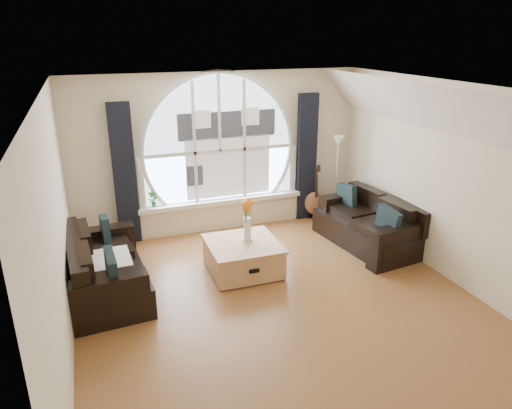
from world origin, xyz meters
name	(u,v)px	position (x,y,z in m)	size (l,w,h in m)	color
ground	(280,303)	(0.00, 0.00, 0.00)	(5.00, 5.50, 0.01)	brown
ceiling	(284,90)	(0.00, 0.00, 2.70)	(5.00, 5.50, 0.01)	silver
wall_back	(219,153)	(0.00, 2.75, 1.35)	(5.00, 0.01, 2.70)	beige
wall_front	(439,338)	(0.00, -2.75, 1.35)	(5.00, 0.01, 2.70)	beige
wall_left	(56,234)	(-2.50, 0.00, 1.35)	(0.01, 5.50, 2.70)	beige
wall_right	(451,184)	(2.50, 0.00, 1.35)	(0.01, 5.50, 2.70)	beige
attic_slope	(443,111)	(2.20, 0.00, 2.35)	(0.92, 5.50, 0.72)	silver
arched_window	(219,137)	(0.00, 2.72, 1.62)	(2.60, 0.06, 2.15)	silver
window_sill	(222,201)	(0.00, 2.65, 0.51)	(2.90, 0.22, 0.08)	white
window_frame	(220,138)	(0.00, 2.69, 1.62)	(2.76, 0.08, 2.15)	white
neighbor_house	(228,144)	(0.15, 2.71, 1.50)	(1.70, 0.02, 1.50)	silver
curtain_left	(125,175)	(-1.60, 2.63, 1.15)	(0.35, 0.12, 2.30)	black
curtain_right	(307,158)	(1.60, 2.63, 1.15)	(0.35, 0.12, 2.30)	black
sofa_left	(106,265)	(-2.05, 1.04, 0.40)	(0.90, 1.81, 0.80)	black
sofa_right	(367,222)	(2.03, 1.18, 0.40)	(0.90, 1.80, 0.80)	black
coffee_chest	(243,256)	(-0.16, 1.00, 0.25)	(1.01, 1.01, 0.49)	tan
throw_blanket	(109,261)	(-2.02, 0.95, 0.50)	(0.55, 0.55, 0.10)	silver
vase_flowers	(247,215)	(-0.07, 1.06, 0.84)	(0.24, 0.24, 0.70)	white
floor_lamp	(336,180)	(2.01, 2.23, 0.80)	(0.24, 0.24, 1.60)	#B2B2B2
guitar	(315,191)	(1.74, 2.51, 0.53)	(0.36, 0.24, 1.06)	brown
potted_plant	(153,199)	(-1.18, 2.65, 0.69)	(0.15, 0.10, 0.28)	#1E6023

